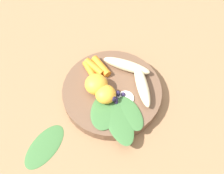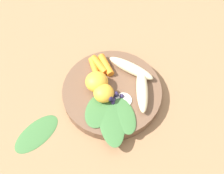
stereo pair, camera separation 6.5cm
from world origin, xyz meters
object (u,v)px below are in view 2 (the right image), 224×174
at_px(banana_peeled_left, 131,68).
at_px(orange_segment_near, 104,93).
at_px(bowl, 112,92).
at_px(kale_leaf_stray, 37,133).
at_px(banana_peeled_right, 142,90).

xyz_separation_m(banana_peeled_left, orange_segment_near, (0.07, -0.07, 0.00)).
relative_size(bowl, banana_peeled_left, 1.98).
distance_m(orange_segment_near, kale_leaf_stray, 0.18).
height_order(banana_peeled_right, orange_segment_near, orange_segment_near).
bearing_deg(banana_peeled_right, orange_segment_near, 98.18).
distance_m(bowl, banana_peeled_left, 0.08).
height_order(bowl, kale_leaf_stray, bowl).
bearing_deg(kale_leaf_stray, bowl, 163.61).
relative_size(banana_peeled_left, kale_leaf_stray, 1.04).
bearing_deg(orange_segment_near, banana_peeled_right, 94.65).
bearing_deg(banana_peeled_right, bowl, 82.71).
bearing_deg(orange_segment_near, kale_leaf_stray, -64.98).
distance_m(banana_peeled_right, kale_leaf_stray, 0.26).
distance_m(bowl, banana_peeled_right, 0.08).
xyz_separation_m(banana_peeled_right, kale_leaf_stray, (0.08, -0.25, -0.04)).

